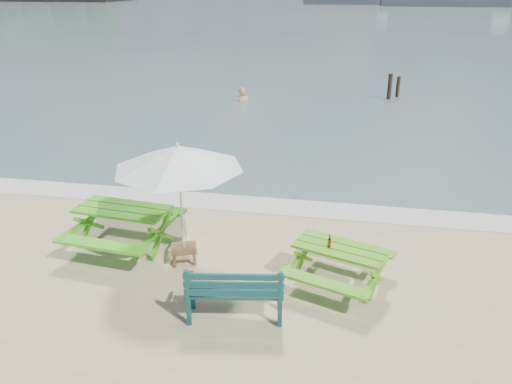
% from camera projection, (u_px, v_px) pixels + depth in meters
% --- Properties ---
extents(sea, '(300.00, 300.00, 0.00)m').
position_uv_depth(sea, '(344.00, 14.00, 84.29)').
color(sea, slate).
rests_on(sea, ground).
extents(foam_strip, '(22.00, 0.90, 0.01)m').
position_uv_depth(foam_strip, '(255.00, 204.00, 11.40)').
color(foam_strip, silver).
rests_on(foam_strip, ground).
extents(picnic_table_left, '(1.92, 2.09, 0.83)m').
position_uv_depth(picnic_table_left, '(125.00, 229.00, 9.42)').
color(picnic_table_left, '#43B51B').
rests_on(picnic_table_left, ground).
extents(picnic_table_right, '(1.92, 2.03, 0.70)m').
position_uv_depth(picnic_table_right, '(339.00, 266.00, 8.27)').
color(picnic_table_right, '#53A719').
rests_on(picnic_table_right, ground).
extents(park_bench, '(1.50, 0.71, 0.89)m').
position_uv_depth(park_bench, '(235.00, 301.00, 7.47)').
color(park_bench, '#0D3938').
rests_on(park_bench, ground).
extents(side_table, '(0.57, 0.57, 0.29)m').
position_uv_depth(side_table, '(184.00, 254.00, 9.02)').
color(side_table, brown).
rests_on(side_table, ground).
extents(patio_umbrella, '(2.85, 2.85, 2.20)m').
position_uv_depth(patio_umbrella, '(178.00, 157.00, 8.31)').
color(patio_umbrella, silver).
rests_on(patio_umbrella, ground).
extents(beer_bottle, '(0.06, 0.06, 0.23)m').
position_uv_depth(beer_bottle, '(329.00, 242.00, 8.11)').
color(beer_bottle, brown).
rests_on(beer_bottle, picnic_table_right).
extents(swimmer, '(0.80, 0.68, 1.85)m').
position_uv_depth(swimmer, '(242.00, 109.00, 21.68)').
color(swimmer, tan).
rests_on(swimmer, ground).
extents(mooring_pilings, '(0.57, 0.77, 1.31)m').
position_uv_depth(mooring_pilings, '(393.00, 89.00, 21.85)').
color(mooring_pilings, black).
rests_on(mooring_pilings, ground).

